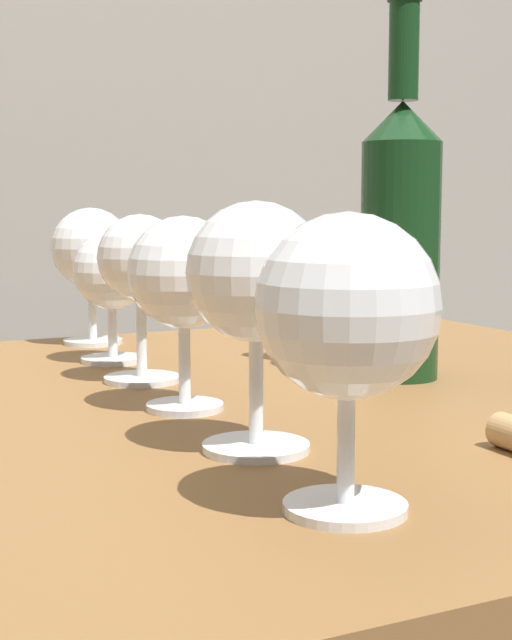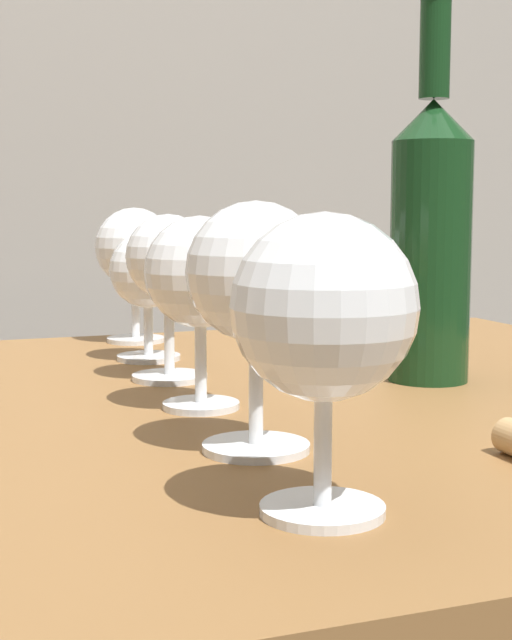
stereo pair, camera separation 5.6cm
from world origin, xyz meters
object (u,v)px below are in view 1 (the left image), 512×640
Objects in this scene: wine_glass_cabernet at (347,310)px; wine_bottle at (400,231)px; wine_glass_port at (256,279)px; wine_glass_white at (184,274)px; wine_glass_chardonnay at (91,251)px; wine_glass_merlot at (140,264)px; wine_glass_amber at (111,274)px.

wine_glass_cabernet is 0.38m from wine_bottle.
wine_glass_port is 1.07× the size of wine_glass_white.
wine_glass_port is 0.28m from wine_bottle.
wine_glass_port is at bearing -91.43° from wine_glass_white.
wine_glass_cabernet is at bearing -94.80° from wine_glass_port.
wine_glass_chardonnay is (0.04, 0.61, 0.00)m from wine_glass_cabernet.
wine_glass_cabernet is 1.03× the size of wine_glass_merlot.
wine_bottle is at bearing 37.57° from wine_glass_port.
wine_glass_white is 0.97× the size of wine_glass_chardonnay.
wine_glass_chardonnay is (0.03, 0.49, -0.00)m from wine_glass_port.
wine_glass_amber is at bearing -97.15° from wine_glass_chardonnay.
wine_glass_port is 1.04× the size of wine_glass_chardonnay.
wine_bottle is at bearing -20.67° from wine_glass_merlot.
wine_glass_cabernet reaches higher than wine_glass_white.
wine_glass_chardonnay reaches higher than wine_glass_merlot.
wine_glass_chardonnay is (0.02, 0.24, -0.00)m from wine_glass_merlot.
wine_glass_chardonnay reaches higher than wine_glass_white.
wine_glass_white is at bearing -95.02° from wine_glass_chardonnay.
wine_glass_cabernet is 0.12m from wine_glass_port.
wine_glass_cabernet is 0.25m from wine_glass_white.
wine_glass_merlot is at bearing -95.71° from wine_glass_chardonnay.
wine_glass_cabernet is at bearing -93.08° from wine_glass_white.
wine_glass_amber is 0.13m from wine_glass_chardonnay.
wine_glass_white is at bearing 88.57° from wine_glass_port.
wine_glass_merlot is at bearing 87.49° from wine_glass_port.
wine_glass_merlot is at bearing 86.33° from wine_glass_white.
wine_glass_merlot is 0.23m from wine_bottle.
wine_glass_amber is 0.38× the size of wine_bottle.
wine_glass_amber is (0.02, 0.36, -0.02)m from wine_glass_port.
wine_glass_port is 1.07× the size of wine_glass_merlot.
wine_bottle is (0.19, -0.32, 0.03)m from wine_glass_chardonnay.
wine_glass_white is (0.00, 0.13, -0.01)m from wine_glass_port.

